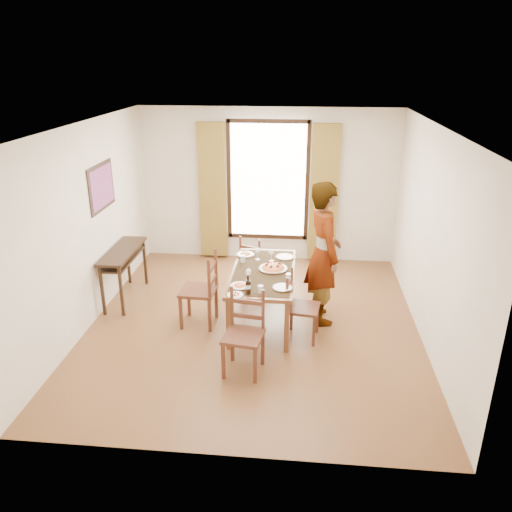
# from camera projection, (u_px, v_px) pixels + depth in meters

# --- Properties ---
(ground) EXTENTS (5.00, 5.00, 0.00)m
(ground) POSITION_uv_depth(u_px,v_px,m) (254.00, 323.00, 6.97)
(ground) COLOR #58321B
(ground) RESTS_ON ground
(room_shell) EXTENTS (4.60, 5.10, 2.74)m
(room_shell) POSITION_uv_depth(u_px,v_px,m) (254.00, 215.00, 6.52)
(room_shell) COLOR silver
(room_shell) RESTS_ON ground
(console_table) EXTENTS (0.38, 1.20, 0.80)m
(console_table) POSITION_uv_depth(u_px,v_px,m) (123.00, 257.00, 7.46)
(console_table) COLOR black
(console_table) RESTS_ON ground
(dining_table) EXTENTS (0.85, 1.70, 0.76)m
(dining_table) POSITION_uv_depth(u_px,v_px,m) (263.00, 276.00, 6.82)
(dining_table) COLOR brown
(dining_table) RESTS_ON ground
(chair_west) EXTENTS (0.49, 0.49, 1.05)m
(chair_west) POSITION_uv_depth(u_px,v_px,m) (201.00, 292.00, 6.80)
(chair_west) COLOR #572B1D
(chair_west) RESTS_ON ground
(chair_north) EXTENTS (0.52, 0.52, 0.89)m
(chair_north) POSITION_uv_depth(u_px,v_px,m) (254.00, 264.00, 7.92)
(chair_north) COLOR #572B1D
(chair_north) RESTS_ON ground
(chair_south) EXTENTS (0.50, 0.50, 0.99)m
(chair_south) POSITION_uv_depth(u_px,v_px,m) (244.00, 335.00, 5.79)
(chair_south) COLOR #572B1D
(chair_south) RESTS_ON ground
(chair_east) EXTENTS (0.46, 0.46, 0.93)m
(chair_east) POSITION_uv_depth(u_px,v_px,m) (300.00, 308.00, 6.48)
(chair_east) COLOR #572B1D
(chair_east) RESTS_ON ground
(man) EXTENTS (0.98, 0.86, 1.99)m
(man) POSITION_uv_depth(u_px,v_px,m) (324.00, 253.00, 6.75)
(man) COLOR gray
(man) RESTS_ON ground
(plate_sw) EXTENTS (0.27, 0.27, 0.05)m
(plate_sw) POSITION_uv_depth(u_px,v_px,m) (240.00, 285.00, 6.31)
(plate_sw) COLOR silver
(plate_sw) RESTS_ON dining_table
(plate_se) EXTENTS (0.27, 0.27, 0.05)m
(plate_se) POSITION_uv_depth(u_px,v_px,m) (283.00, 286.00, 6.27)
(plate_se) COLOR silver
(plate_se) RESTS_ON dining_table
(plate_nw) EXTENTS (0.27, 0.27, 0.05)m
(plate_nw) POSITION_uv_depth(u_px,v_px,m) (245.00, 253.00, 7.32)
(plate_nw) COLOR silver
(plate_nw) RESTS_ON dining_table
(plate_ne) EXTENTS (0.27, 0.27, 0.05)m
(plate_ne) POSITION_uv_depth(u_px,v_px,m) (285.00, 256.00, 7.23)
(plate_ne) COLOR silver
(plate_ne) RESTS_ON dining_table
(pasta_platter) EXTENTS (0.40, 0.40, 0.10)m
(pasta_platter) POSITION_uv_depth(u_px,v_px,m) (273.00, 266.00, 6.82)
(pasta_platter) COLOR red
(pasta_platter) RESTS_ON dining_table
(caprese_plate) EXTENTS (0.20, 0.20, 0.04)m
(caprese_plate) POSITION_uv_depth(u_px,v_px,m) (235.00, 294.00, 6.08)
(caprese_plate) COLOR silver
(caprese_plate) RESTS_ON dining_table
(wine_glass_a) EXTENTS (0.08, 0.08, 0.18)m
(wine_glass_a) POSITION_uv_depth(u_px,v_px,m) (248.00, 275.00, 6.43)
(wine_glass_a) COLOR white
(wine_glass_a) RESTS_ON dining_table
(wine_glass_b) EXTENTS (0.08, 0.08, 0.18)m
(wine_glass_b) POSITION_uv_depth(u_px,v_px,m) (271.00, 255.00, 7.08)
(wine_glass_b) COLOR white
(wine_glass_b) RESTS_ON dining_table
(wine_glass_c) EXTENTS (0.08, 0.08, 0.18)m
(wine_glass_c) POSITION_uv_depth(u_px,v_px,m) (258.00, 254.00, 7.13)
(wine_glass_c) COLOR white
(wine_glass_c) RESTS_ON dining_table
(tumbler_a) EXTENTS (0.07, 0.07, 0.10)m
(tumbler_a) POSITION_uv_depth(u_px,v_px,m) (288.00, 277.00, 6.48)
(tumbler_a) COLOR silver
(tumbler_a) RESTS_ON dining_table
(tumbler_b) EXTENTS (0.07, 0.07, 0.10)m
(tumbler_b) POSITION_uv_depth(u_px,v_px,m) (243.00, 259.00, 7.07)
(tumbler_b) COLOR silver
(tumbler_b) RESTS_ON dining_table
(tumbler_c) EXTENTS (0.07, 0.07, 0.10)m
(tumbler_c) POSITION_uv_depth(u_px,v_px,m) (261.00, 289.00, 6.14)
(tumbler_c) COLOR silver
(tumbler_c) RESTS_ON dining_table
(wine_bottle) EXTENTS (0.07, 0.07, 0.25)m
(wine_bottle) POSITION_uv_depth(u_px,v_px,m) (248.00, 285.00, 6.09)
(wine_bottle) COLOR black
(wine_bottle) RESTS_ON dining_table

